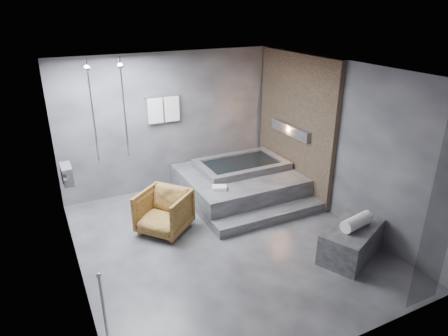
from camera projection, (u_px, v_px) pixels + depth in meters
room at (241, 135)px, 6.29m from camera, size 5.00×5.04×2.82m
tub_deck at (239, 183)px, 8.13m from camera, size 2.20×2.00×0.50m
tub_step at (270, 216)px, 7.21m from camera, size 2.20×0.36×0.18m
concrete_bench at (351, 241)px, 6.16m from camera, size 1.27×1.02×0.50m
driftwood_chair at (164, 212)px, 6.79m from camera, size 1.12×1.12×0.73m
rolled_towel at (357, 222)px, 6.02m from camera, size 0.59×0.30×0.20m
deck_towel at (219, 188)px, 7.27m from camera, size 0.31×0.28×0.07m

